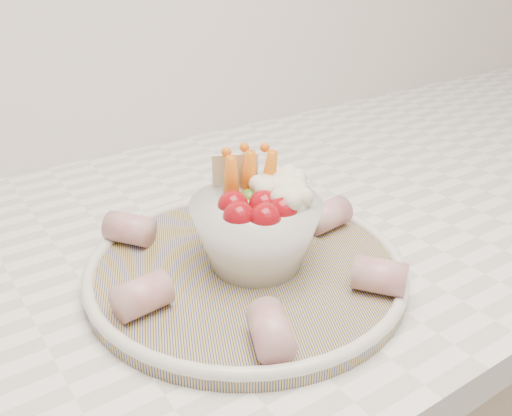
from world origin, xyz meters
TOP-DOWN VIEW (x-y plane):
  - serving_platter at (-0.15, 1.36)m, footprint 0.41×0.41m
  - veggie_bowl at (-0.13, 1.35)m, footprint 0.13×0.13m
  - cured_meat_rolls at (-0.15, 1.36)m, footprint 0.28×0.28m

SIDE VIEW (x-z plane):
  - serving_platter at x=-0.15m, z-range 0.92..0.94m
  - cured_meat_rolls at x=-0.15m, z-range 0.93..0.97m
  - veggie_bowl at x=-0.13m, z-range 0.92..1.03m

